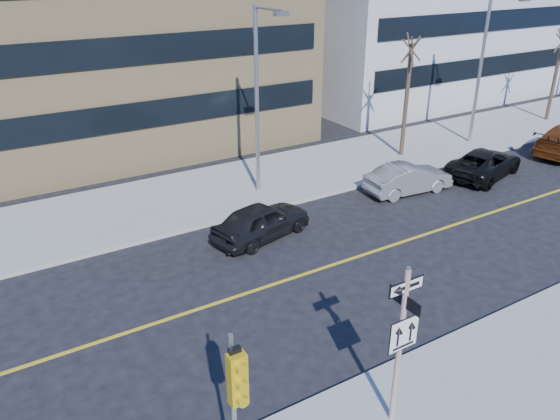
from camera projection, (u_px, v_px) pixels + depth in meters
ground at (328, 361)px, 14.68m from camera, size 120.00×120.00×0.00m
far_sidewalk at (456, 138)px, 32.40m from camera, size 66.00×6.00×0.15m
road_centerline at (500, 210)px, 23.41m from camera, size 40.00×0.14×0.01m
sign_pole at (401, 339)px, 11.70m from camera, size 0.92×0.92×4.06m
traffic_signal at (237, 392)px, 9.45m from camera, size 0.32×0.45×4.00m
parked_car_a at (261, 221)px, 20.83m from camera, size 2.59×4.41×1.41m
parked_car_b at (408, 179)px, 24.86m from camera, size 1.81×4.23×1.36m
parked_car_c at (484, 163)px, 26.74m from camera, size 3.42×5.23×1.34m
streetlight_a at (259, 91)px, 22.88m from camera, size 0.55×2.25×8.00m
streetlight_b at (485, 61)px, 29.46m from camera, size 0.55×2.25×8.00m
street_tree_west at (411, 52)px, 27.21m from camera, size 1.80×1.80×6.35m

